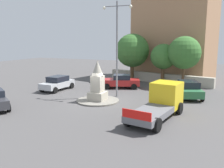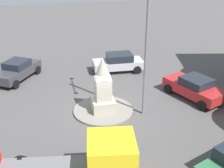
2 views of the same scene
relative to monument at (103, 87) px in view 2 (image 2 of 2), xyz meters
name	(u,v)px [view 2 (image 2 of 2)]	position (x,y,z in m)	size (l,w,h in m)	color
ground_plane	(103,111)	(0.00, 0.00, -1.64)	(80.00, 80.00, 0.00)	#4F4C4C
traffic_island	(103,110)	(0.00, 0.00, -1.58)	(3.67, 3.67, 0.12)	gray
monument	(103,87)	(0.00, 0.00, 0.00)	(1.37, 1.37, 3.40)	#B2AA99
streetlamp	(147,31)	(0.83, 2.29, 3.47)	(2.80, 0.28, 8.59)	slate
car_silver_waiting	(118,62)	(-6.06, 2.53, -0.87)	(2.03, 4.05, 1.48)	#B7BABF
car_dark_grey_approaching	(17,70)	(-6.27, -5.34, -0.89)	(4.37, 3.63, 1.48)	#38383D
car_red_parked_right	(194,87)	(-0.35, 6.25, -0.88)	(4.50, 3.15, 1.48)	#B22323
truck_yellow_parked_left	(88,165)	(5.90, -1.86, -0.58)	(2.95, 5.96, 2.24)	yellow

